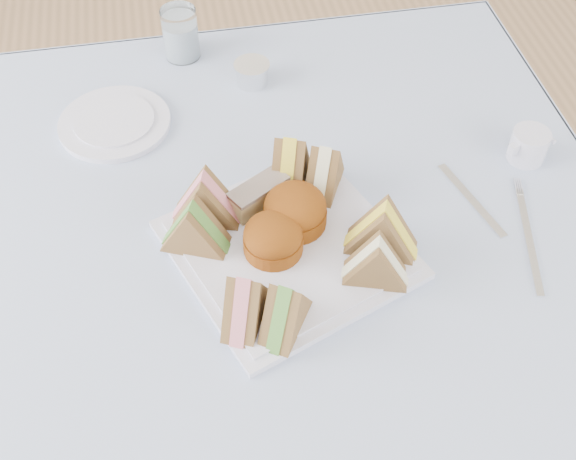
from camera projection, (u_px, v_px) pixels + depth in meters
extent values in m
plane|color=#9E7751|center=(289.00, 429.00, 1.68)|extent=(4.00, 4.00, 0.00)
cube|color=brown|center=(290.00, 345.00, 1.39)|extent=(0.90, 0.90, 0.74)
cube|color=#ACC4DE|center=(290.00, 218.00, 1.11)|extent=(1.02, 1.02, 0.01)
cube|color=silver|center=(288.00, 249.00, 1.06)|extent=(0.39, 0.39, 0.01)
cylinder|color=brown|center=(273.00, 238.00, 1.03)|extent=(0.11, 0.11, 0.06)
cylinder|color=brown|center=(295.00, 210.00, 1.06)|extent=(0.13, 0.13, 0.06)
cube|color=tan|center=(259.00, 196.00, 1.09)|extent=(0.10, 0.08, 0.04)
cylinder|color=silver|center=(115.00, 123.00, 1.24)|extent=(0.21, 0.21, 0.01)
cylinder|color=white|center=(180.00, 33.00, 1.33)|extent=(0.07, 0.07, 0.10)
cylinder|color=silver|center=(252.00, 74.00, 1.30)|extent=(0.08, 0.08, 0.04)
cube|color=silver|center=(471.00, 200.00, 1.13)|extent=(0.06, 0.17, 0.00)
cube|color=silver|center=(530.00, 243.00, 1.07)|extent=(0.06, 0.19, 0.00)
cylinder|color=silver|center=(529.00, 146.00, 1.17)|extent=(0.08, 0.08, 0.05)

